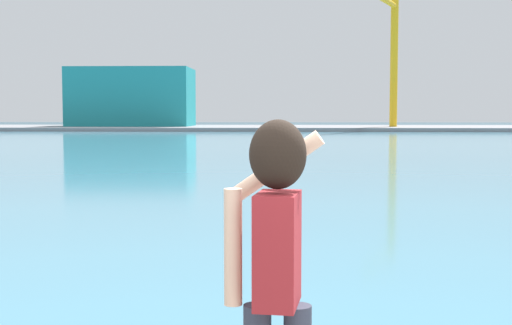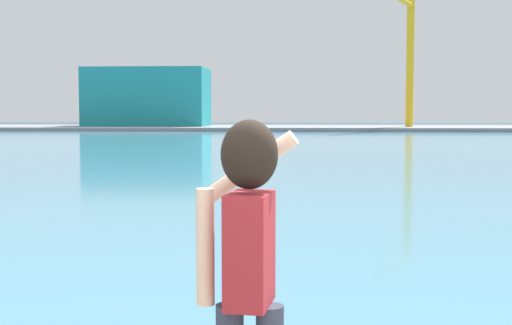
# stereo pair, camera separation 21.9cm
# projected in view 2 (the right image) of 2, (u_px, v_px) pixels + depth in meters

# --- Properties ---
(ground_plane) EXTENTS (220.00, 220.00, 0.00)m
(ground_plane) POSITION_uv_depth(u_px,v_px,m) (308.00, 144.00, 52.39)
(ground_plane) COLOR #334751
(harbor_water) EXTENTS (140.00, 100.00, 0.02)m
(harbor_water) POSITION_uv_depth(u_px,v_px,m) (308.00, 143.00, 54.38)
(harbor_water) COLOR teal
(harbor_water) RESTS_ON ground_plane
(far_shore_dock) EXTENTS (140.00, 20.00, 0.49)m
(far_shore_dock) POSITION_uv_depth(u_px,v_px,m) (306.00, 128.00, 94.16)
(far_shore_dock) COLOR gray
(far_shore_dock) RESTS_ON ground_plane
(person_photographer) EXTENTS (0.53, 0.56, 1.74)m
(person_photographer) POSITION_uv_depth(u_px,v_px,m) (248.00, 256.00, 3.40)
(person_photographer) COLOR #2D3342
(person_photographer) RESTS_ON quay_promenade
(warehouse_left) EXTENTS (16.54, 9.50, 7.99)m
(warehouse_left) POSITION_uv_depth(u_px,v_px,m) (148.00, 97.00, 96.34)
(warehouse_left) COLOR teal
(warehouse_left) RESTS_ON far_shore_dock
(port_crane) EXTENTS (5.86, 13.23, 16.58)m
(port_crane) POSITION_uv_depth(u_px,v_px,m) (407.00, 46.00, 88.45)
(port_crane) COLOR yellow
(port_crane) RESTS_ON far_shore_dock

